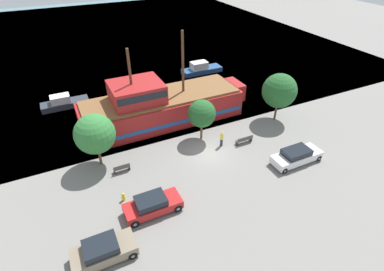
{
  "coord_description": "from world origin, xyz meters",
  "views": [
    {
      "loc": [
        -11.76,
        -20.46,
        18.29
      ],
      "look_at": [
        -0.96,
        2.0,
        1.2
      ],
      "focal_mm": 28.0,
      "sensor_mm": 36.0,
      "label": 1
    }
  ],
  "objects_px": {
    "pirate_ship": "(160,106)",
    "moored_boat_dockside": "(64,103)",
    "parked_car_curb_rear": "(296,156)",
    "fire_hydrant": "(123,196)",
    "bench_promenade_east": "(122,168)",
    "moored_boat_outer": "(201,69)",
    "bench_promenade_west": "(244,140)",
    "parked_car_curb_front": "(152,205)",
    "pedestrian_walking_near": "(222,139)",
    "parked_car_curb_mid": "(103,251)"
  },
  "relations": [
    {
      "from": "pirate_ship",
      "to": "moored_boat_dockside",
      "type": "xyz_separation_m",
      "value": [
        -9.7,
        8.35,
        -1.36
      ]
    },
    {
      "from": "parked_car_curb_rear",
      "to": "fire_hydrant",
      "type": "bearing_deg",
      "value": 171.95
    },
    {
      "from": "pirate_ship",
      "to": "parked_car_curb_rear",
      "type": "relative_size",
      "value": 3.88
    },
    {
      "from": "fire_hydrant",
      "to": "bench_promenade_east",
      "type": "relative_size",
      "value": 0.51
    },
    {
      "from": "moored_boat_outer",
      "to": "bench_promenade_west",
      "type": "bearing_deg",
      "value": -103.53
    },
    {
      "from": "fire_hydrant",
      "to": "parked_car_curb_rear",
      "type": "bearing_deg",
      "value": -8.05
    },
    {
      "from": "bench_promenade_west",
      "to": "fire_hydrant",
      "type": "bearing_deg",
      "value": -169.81
    },
    {
      "from": "parked_car_curb_front",
      "to": "parked_car_curb_rear",
      "type": "relative_size",
      "value": 0.9
    },
    {
      "from": "pirate_ship",
      "to": "pedestrian_walking_near",
      "type": "bearing_deg",
      "value": -62.37
    },
    {
      "from": "fire_hydrant",
      "to": "pedestrian_walking_near",
      "type": "bearing_deg",
      "value": 15.49
    },
    {
      "from": "pirate_ship",
      "to": "bench_promenade_east",
      "type": "distance_m",
      "value": 9.5
    },
    {
      "from": "pirate_ship",
      "to": "bench_promenade_east",
      "type": "relative_size",
      "value": 12.83
    },
    {
      "from": "parked_car_curb_mid",
      "to": "bench_promenade_east",
      "type": "bearing_deg",
      "value": 67.67
    },
    {
      "from": "pirate_ship",
      "to": "parked_car_curb_mid",
      "type": "bearing_deg",
      "value": -123.01
    },
    {
      "from": "fire_hydrant",
      "to": "pedestrian_walking_near",
      "type": "height_order",
      "value": "pedestrian_walking_near"
    },
    {
      "from": "moored_boat_dockside",
      "to": "bench_promenade_west",
      "type": "height_order",
      "value": "moored_boat_dockside"
    },
    {
      "from": "parked_car_curb_front",
      "to": "fire_hydrant",
      "type": "relative_size",
      "value": 5.83
    },
    {
      "from": "moored_boat_dockside",
      "to": "moored_boat_outer",
      "type": "bearing_deg",
      "value": 6.6
    },
    {
      "from": "moored_boat_outer",
      "to": "pirate_ship",
      "type": "bearing_deg",
      "value": -134.99
    },
    {
      "from": "moored_boat_outer",
      "to": "moored_boat_dockside",
      "type": "bearing_deg",
      "value": -173.4
    },
    {
      "from": "parked_car_curb_mid",
      "to": "parked_car_curb_front",
      "type": "bearing_deg",
      "value": 29.31
    },
    {
      "from": "parked_car_curb_rear",
      "to": "pedestrian_walking_near",
      "type": "xyz_separation_m",
      "value": [
        -5.06,
        5.33,
        0.14
      ]
    },
    {
      "from": "moored_boat_outer",
      "to": "bench_promenade_east",
      "type": "xyz_separation_m",
      "value": [
        -17.11,
        -17.57,
        -0.21
      ]
    },
    {
      "from": "parked_car_curb_rear",
      "to": "bench_promenade_west",
      "type": "xyz_separation_m",
      "value": [
        -2.67,
        4.68,
        -0.29
      ]
    },
    {
      "from": "parked_car_curb_front",
      "to": "parked_car_curb_mid",
      "type": "height_order",
      "value": "parked_car_curb_mid"
    },
    {
      "from": "moored_boat_dockside",
      "to": "parked_car_curb_rear",
      "type": "relative_size",
      "value": 1.14
    },
    {
      "from": "moored_boat_dockside",
      "to": "parked_car_curb_mid",
      "type": "relative_size",
      "value": 1.34
    },
    {
      "from": "moored_boat_outer",
      "to": "fire_hydrant",
      "type": "bearing_deg",
      "value": -130.33
    },
    {
      "from": "parked_car_curb_mid",
      "to": "parked_car_curb_rear",
      "type": "xyz_separation_m",
      "value": [
        18.62,
        2.33,
        -0.02
      ]
    },
    {
      "from": "parked_car_curb_rear",
      "to": "parked_car_curb_front",
      "type": "bearing_deg",
      "value": 179.68
    },
    {
      "from": "moored_boat_outer",
      "to": "bench_promenade_west",
      "type": "xyz_separation_m",
      "value": [
        -4.5,
        -18.68,
        -0.2
      ]
    },
    {
      "from": "moored_boat_dockside",
      "to": "parked_car_curb_rear",
      "type": "distance_m",
      "value": 28.05
    },
    {
      "from": "pirate_ship",
      "to": "bench_promenade_east",
      "type": "height_order",
      "value": "pirate_ship"
    },
    {
      "from": "parked_car_curb_rear",
      "to": "pedestrian_walking_near",
      "type": "relative_size",
      "value": 2.9
    },
    {
      "from": "parked_car_curb_front",
      "to": "parked_car_curb_mid",
      "type": "relative_size",
      "value": 1.05
    },
    {
      "from": "moored_boat_dockside",
      "to": "parked_car_curb_mid",
      "type": "height_order",
      "value": "moored_boat_dockside"
    },
    {
      "from": "parked_car_curb_front",
      "to": "fire_hydrant",
      "type": "xyz_separation_m",
      "value": [
        -1.76,
        2.2,
        -0.34
      ]
    },
    {
      "from": "bench_promenade_east",
      "to": "bench_promenade_west",
      "type": "bearing_deg",
      "value": -5.03
    },
    {
      "from": "bench_promenade_east",
      "to": "moored_boat_dockside",
      "type": "bearing_deg",
      "value": 102.26
    },
    {
      "from": "bench_promenade_west",
      "to": "pedestrian_walking_near",
      "type": "height_order",
      "value": "pedestrian_walking_near"
    },
    {
      "from": "fire_hydrant",
      "to": "pedestrian_walking_near",
      "type": "distance_m",
      "value": 11.45
    },
    {
      "from": "pirate_ship",
      "to": "pedestrian_walking_near",
      "type": "xyz_separation_m",
      "value": [
        3.83,
        -7.32,
        -1.08
      ]
    },
    {
      "from": "bench_promenade_west",
      "to": "pirate_ship",
      "type": "bearing_deg",
      "value": 127.95
    },
    {
      "from": "parked_car_curb_mid",
      "to": "parked_car_curb_rear",
      "type": "distance_m",
      "value": 18.77
    },
    {
      "from": "parked_car_curb_front",
      "to": "bench_promenade_east",
      "type": "height_order",
      "value": "parked_car_curb_front"
    },
    {
      "from": "parked_car_curb_mid",
      "to": "bench_promenade_east",
      "type": "relative_size",
      "value": 2.81
    },
    {
      "from": "moored_boat_outer",
      "to": "fire_hydrant",
      "type": "xyz_separation_m",
      "value": [
        -17.9,
        -21.09,
        -0.23
      ]
    },
    {
      "from": "parked_car_curb_front",
      "to": "fire_hydrant",
      "type": "height_order",
      "value": "parked_car_curb_front"
    },
    {
      "from": "pirate_ship",
      "to": "bench_promenade_east",
      "type": "xyz_separation_m",
      "value": [
        -6.4,
        -6.86,
        -1.52
      ]
    },
    {
      "from": "pirate_ship",
      "to": "pedestrian_walking_near",
      "type": "distance_m",
      "value": 8.33
    }
  ]
}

